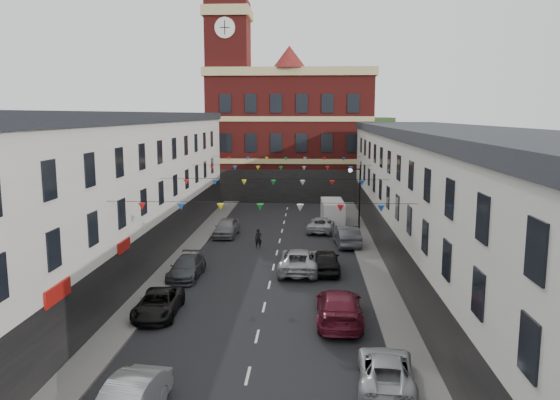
% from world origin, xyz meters
% --- Properties ---
extents(ground, '(160.00, 160.00, 0.00)m').
position_xyz_m(ground, '(0.00, 0.00, 0.00)').
color(ground, black).
rests_on(ground, ground).
extents(pavement_left, '(1.80, 64.00, 0.15)m').
position_xyz_m(pavement_left, '(-6.90, 2.00, 0.07)').
color(pavement_left, '#605E5B').
rests_on(pavement_left, ground).
extents(pavement_right, '(1.80, 64.00, 0.15)m').
position_xyz_m(pavement_right, '(6.90, 2.00, 0.07)').
color(pavement_right, '#605E5B').
rests_on(pavement_right, ground).
extents(terrace_left, '(8.40, 56.00, 10.70)m').
position_xyz_m(terrace_left, '(-11.78, 1.00, 5.35)').
color(terrace_left, silver).
rests_on(terrace_left, ground).
extents(terrace_right, '(8.40, 56.00, 9.70)m').
position_xyz_m(terrace_right, '(11.78, 1.00, 4.85)').
color(terrace_right, beige).
rests_on(terrace_right, ground).
extents(civic_building, '(20.60, 13.30, 18.50)m').
position_xyz_m(civic_building, '(0.00, 37.95, 8.14)').
color(civic_building, maroon).
rests_on(civic_building, ground).
extents(clock_tower, '(5.60, 5.60, 30.00)m').
position_xyz_m(clock_tower, '(-7.50, 35.00, 14.93)').
color(clock_tower, maroon).
rests_on(clock_tower, ground).
extents(distant_hill, '(40.00, 14.00, 10.00)m').
position_xyz_m(distant_hill, '(-4.00, 62.00, 5.00)').
color(distant_hill, '#2A4C23').
rests_on(distant_hill, ground).
extents(street_lamp, '(1.10, 0.36, 6.00)m').
position_xyz_m(street_lamp, '(6.55, 14.00, 3.90)').
color(street_lamp, black).
rests_on(street_lamp, ground).
extents(car_left_c, '(2.26, 4.64, 1.27)m').
position_xyz_m(car_left_c, '(-5.50, -5.47, 0.64)').
color(car_left_c, black).
rests_on(car_left_c, ground).
extents(car_left_d, '(1.99, 4.69, 1.35)m').
position_xyz_m(car_left_d, '(-5.50, 1.26, 0.67)').
color(car_left_d, '#393C40').
rests_on(car_left_d, ground).
extents(car_left_e, '(2.03, 4.65, 1.56)m').
position_xyz_m(car_left_e, '(-4.73, 13.60, 0.78)').
color(car_left_e, gray).
rests_on(car_left_e, ground).
extents(car_right_b, '(2.54, 4.81, 1.29)m').
position_xyz_m(car_right_b, '(5.50, -12.47, 0.64)').
color(car_right_b, '#A3A6AA').
rests_on(car_right_b, ground).
extents(car_right_c, '(2.42, 5.73, 1.65)m').
position_xyz_m(car_right_c, '(4.02, -5.92, 0.83)').
color(car_right_c, maroon).
rests_on(car_right_c, ground).
extents(car_right_d, '(1.95, 4.65, 1.57)m').
position_xyz_m(car_right_d, '(3.60, 3.05, 0.79)').
color(car_right_d, black).
rests_on(car_right_d, ground).
extents(car_right_e, '(2.19, 5.12, 1.64)m').
position_xyz_m(car_right_e, '(5.50, 10.72, 0.82)').
color(car_right_e, '#494B50').
rests_on(car_right_e, ground).
extents(car_right_f, '(2.83, 5.08, 1.35)m').
position_xyz_m(car_right_f, '(3.60, 15.88, 0.67)').
color(car_right_f, '#ACB0B1').
rests_on(car_right_f, ground).
extents(moving_car, '(2.79, 5.74, 1.57)m').
position_xyz_m(moving_car, '(1.80, 3.07, 0.79)').
color(moving_car, '#ACAFB3').
rests_on(moving_car, ground).
extents(white_van, '(2.20, 5.32, 2.32)m').
position_xyz_m(white_van, '(4.71, 19.19, 1.16)').
color(white_van, silver).
rests_on(white_van, ground).
extents(pedestrian, '(0.60, 0.43, 1.56)m').
position_xyz_m(pedestrian, '(-1.56, 9.44, 0.78)').
color(pedestrian, black).
rests_on(pedestrian, ground).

